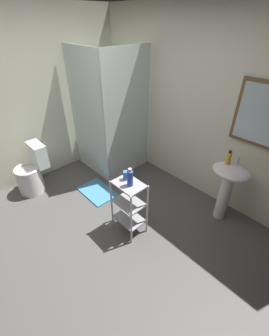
{
  "coord_description": "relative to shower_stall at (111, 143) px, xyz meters",
  "views": [
    {
      "loc": [
        1.65,
        -0.86,
        2.3
      ],
      "look_at": [
        0.14,
        0.54,
        0.92
      ],
      "focal_mm": 24.02,
      "sensor_mm": 36.0,
      "label": 1
    }
  ],
  "objects": [
    {
      "name": "bath_mat",
      "position": [
        0.45,
        -0.65,
        -0.45
      ],
      "size": [
        0.6,
        0.4,
        0.02
      ],
      "primitive_type": "cube",
      "color": "teal",
      "rests_on": "ground_plane"
    },
    {
      "name": "hand_soap_bottle",
      "position": [
        1.93,
        0.33,
        0.42
      ],
      "size": [
        0.06,
        0.06,
        0.18
      ],
      "color": "gold",
      "rests_on": "pedestal_sink"
    },
    {
      "name": "pedestal_sink",
      "position": [
        2.02,
        0.3,
        0.12
      ],
      "size": [
        0.46,
        0.37,
        0.81
      ],
      "color": "white",
      "rests_on": "ground_plane"
    },
    {
      "name": "rinse_cup",
      "position": [
        1.26,
        -0.74,
        0.33
      ],
      "size": [
        0.07,
        0.07,
        0.11
      ],
      "primitive_type": "cylinder",
      "color": "#3870B2",
      "rests_on": "storage_cart"
    },
    {
      "name": "wall_back",
      "position": [
        1.22,
        0.62,
        0.79
      ],
      "size": [
        4.2,
        0.14,
        2.5
      ],
      "color": "beige",
      "rests_on": "ground_plane"
    },
    {
      "name": "sink_faucet",
      "position": [
        2.02,
        0.42,
        0.4
      ],
      "size": [
        0.03,
        0.03,
        0.1
      ],
      "primitive_type": "cylinder",
      "color": "silver",
      "rests_on": "pedestal_sink"
    },
    {
      "name": "wall_left",
      "position": [
        -0.64,
        -1.22,
        0.79
      ],
      "size": [
        0.1,
        4.2,
        2.5
      ],
      "primitive_type": "cube",
      "color": "beige",
      "rests_on": "ground_plane"
    },
    {
      "name": "shampoo_bottle_blue",
      "position": [
        1.37,
        -0.77,
        0.37
      ],
      "size": [
        0.07,
        0.07,
        0.22
      ],
      "color": "blue",
      "rests_on": "storage_cart"
    },
    {
      "name": "ground_plane",
      "position": [
        1.21,
        -1.22,
        -0.47
      ],
      "size": [
        4.2,
        4.2,
        0.02
      ],
      "primitive_type": "cube",
      "color": "#4E4B4A"
    },
    {
      "name": "toilet",
      "position": [
        -0.27,
        -1.33,
        -0.15
      ],
      "size": [
        0.37,
        0.49,
        0.76
      ],
      "color": "white",
      "rests_on": "ground_plane"
    },
    {
      "name": "storage_cart",
      "position": [
        1.34,
        -0.77,
        -0.03
      ],
      "size": [
        0.38,
        0.28,
        0.74
      ],
      "color": "silver",
      "rests_on": "ground_plane"
    },
    {
      "name": "shower_stall",
      "position": [
        0.0,
        0.0,
        0.0
      ],
      "size": [
        0.92,
        0.92,
        2.0
      ],
      "color": "white",
      "rests_on": "ground_plane"
    }
  ]
}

